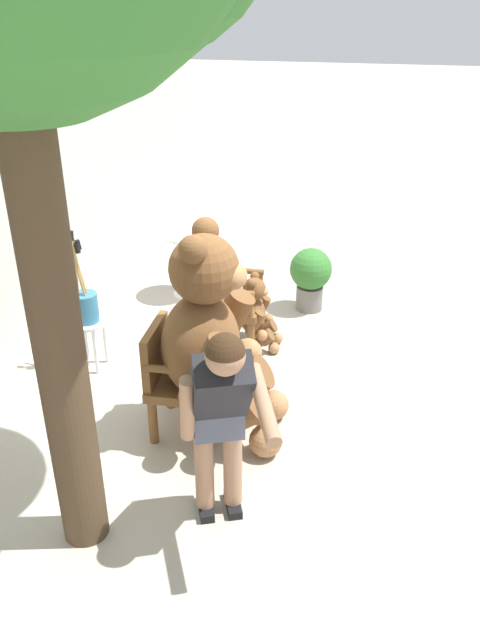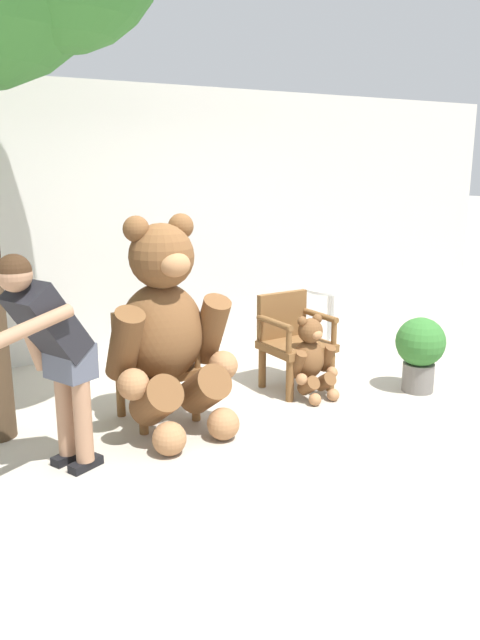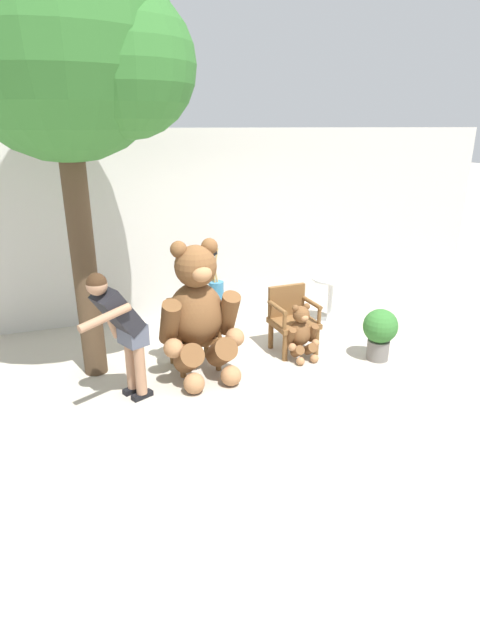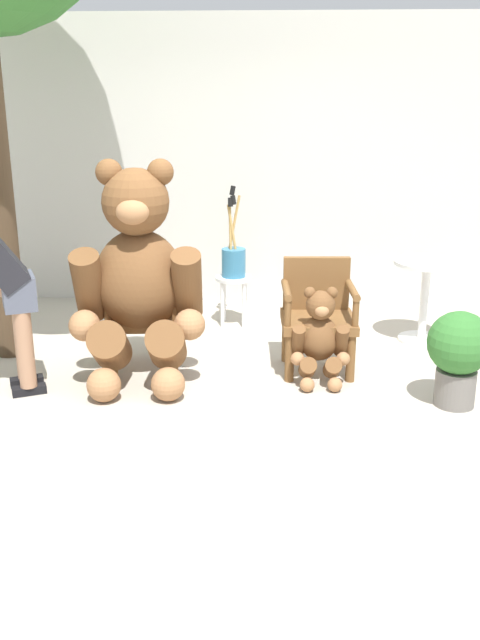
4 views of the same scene
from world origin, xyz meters
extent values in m
plane|color=#B2A899|center=(0.00, 0.00, 0.00)|extent=(60.00, 60.00, 0.00)
cube|color=beige|center=(0.00, 2.40, 1.40)|extent=(10.00, 0.16, 2.80)
cube|color=brown|center=(-0.67, 0.40, 0.41)|extent=(0.60, 0.56, 0.07)
cylinder|color=brown|center=(-0.89, 0.18, 0.18)|extent=(0.07, 0.07, 0.37)
cylinder|color=brown|center=(-0.43, 0.21, 0.18)|extent=(0.07, 0.07, 0.37)
cylinder|color=brown|center=(-0.92, 0.60, 0.18)|extent=(0.07, 0.07, 0.37)
cylinder|color=brown|center=(-0.46, 0.63, 0.18)|extent=(0.07, 0.07, 0.37)
cube|color=brown|center=(-0.69, 0.63, 0.65)|extent=(0.52, 0.10, 0.42)
cylinder|color=brown|center=(-0.92, 0.38, 0.66)|extent=(0.09, 0.48, 0.06)
cylinder|color=brown|center=(-0.91, 0.17, 0.55)|extent=(0.05, 0.05, 0.22)
cylinder|color=brown|center=(-0.43, 0.42, 0.66)|extent=(0.09, 0.48, 0.06)
cylinder|color=brown|center=(-0.41, 0.22, 0.55)|extent=(0.05, 0.05, 0.22)
cube|color=brown|center=(0.67, 0.40, 0.41)|extent=(0.59, 0.55, 0.07)
cylinder|color=brown|center=(0.45, 0.18, 0.18)|extent=(0.07, 0.07, 0.37)
cylinder|color=brown|center=(0.91, 0.21, 0.18)|extent=(0.07, 0.07, 0.37)
cylinder|color=brown|center=(0.43, 0.60, 0.18)|extent=(0.07, 0.07, 0.37)
cylinder|color=brown|center=(0.89, 0.63, 0.18)|extent=(0.07, 0.07, 0.37)
cube|color=brown|center=(0.66, 0.63, 0.65)|extent=(0.52, 0.09, 0.42)
cylinder|color=brown|center=(0.42, 0.39, 0.66)|extent=(0.08, 0.48, 0.06)
cylinder|color=brown|center=(0.44, 0.18, 0.55)|extent=(0.05, 0.05, 0.22)
cylinder|color=brown|center=(0.92, 0.42, 0.66)|extent=(0.08, 0.48, 0.06)
cylinder|color=brown|center=(0.93, 0.21, 0.55)|extent=(0.05, 0.05, 0.22)
ellipsoid|color=brown|center=(-0.67, 0.28, 0.75)|extent=(0.71, 0.62, 0.77)
sphere|color=brown|center=(-0.67, 0.25, 1.34)|extent=(0.49, 0.49, 0.49)
ellipsoid|color=#A47148|center=(-0.65, 0.04, 1.30)|extent=(0.25, 0.20, 0.18)
sphere|color=black|center=(-0.65, 0.04, 1.31)|extent=(0.07, 0.07, 0.07)
sphere|color=brown|center=(-0.86, 0.26, 1.55)|extent=(0.19, 0.19, 0.19)
sphere|color=brown|center=(-0.49, 0.29, 1.55)|extent=(0.19, 0.19, 0.19)
cylinder|color=brown|center=(-1.02, 0.13, 0.75)|extent=(0.25, 0.44, 0.58)
sphere|color=#A47148|center=(-1.03, -0.03, 0.49)|extent=(0.23, 0.23, 0.23)
cylinder|color=brown|center=(-0.31, 0.19, 0.75)|extent=(0.25, 0.44, 0.58)
sphere|color=#A47148|center=(-0.27, 0.03, 0.49)|extent=(0.23, 0.23, 0.23)
cylinder|color=brown|center=(-0.86, -0.01, 0.33)|extent=(0.32, 0.50, 0.45)
sphere|color=#A47148|center=(-0.86, -0.25, 0.12)|extent=(0.24, 0.24, 0.24)
cylinder|color=brown|center=(-0.45, 0.02, 0.33)|extent=(0.32, 0.50, 0.45)
sphere|color=#A47148|center=(-0.41, -0.21, 0.12)|extent=(0.24, 0.24, 0.24)
ellipsoid|color=brown|center=(0.67, 0.22, 0.33)|extent=(0.31, 0.27, 0.34)
sphere|color=brown|center=(0.68, 0.21, 0.60)|extent=(0.22, 0.22, 0.22)
ellipsoid|color=#A47148|center=(0.68, 0.11, 0.58)|extent=(0.11, 0.09, 0.08)
sphere|color=black|center=(0.68, 0.11, 0.59)|extent=(0.03, 0.03, 0.03)
sphere|color=brown|center=(0.59, 0.21, 0.69)|extent=(0.09, 0.09, 0.09)
sphere|color=brown|center=(0.76, 0.22, 0.69)|extent=(0.09, 0.09, 0.09)
cylinder|color=brown|center=(0.52, 0.16, 0.33)|extent=(0.11, 0.19, 0.26)
sphere|color=#A47148|center=(0.51, 0.09, 0.22)|extent=(0.10, 0.10, 0.10)
cylinder|color=brown|center=(0.84, 0.18, 0.33)|extent=(0.11, 0.19, 0.26)
sphere|color=#A47148|center=(0.85, 0.11, 0.22)|extent=(0.10, 0.10, 0.10)
cylinder|color=brown|center=(0.59, 0.09, 0.15)|extent=(0.14, 0.22, 0.20)
sphere|color=#A47148|center=(0.58, -0.01, 0.05)|extent=(0.11, 0.11, 0.11)
cylinder|color=brown|center=(0.77, 0.10, 0.15)|extent=(0.14, 0.22, 0.20)
sphere|color=#A47148|center=(0.79, 0.00, 0.05)|extent=(0.11, 0.11, 0.11)
cube|color=black|center=(-1.51, 0.01, 0.03)|extent=(0.26, 0.18, 0.06)
cylinder|color=#A37556|center=(-1.51, 0.01, 0.47)|extent=(0.12, 0.12, 0.82)
cube|color=black|center=(-1.43, -0.16, 0.03)|extent=(0.26, 0.18, 0.06)
cylinder|color=#A37556|center=(-1.43, -0.16, 0.47)|extent=(0.12, 0.12, 0.82)
cube|color=#4C5160|center=(-1.47, -0.07, 0.75)|extent=(0.32, 0.36, 0.24)
cube|color=black|center=(-1.61, -0.14, 1.04)|extent=(0.56, 0.49, 0.56)
sphere|color=#A37556|center=(-1.79, -0.22, 1.37)|extent=(0.21, 0.21, 0.21)
sphere|color=#382314|center=(-1.79, -0.22, 1.39)|extent=(0.21, 0.21, 0.21)
cylinder|color=#A37556|center=(-1.76, -0.41, 1.09)|extent=(0.55, 0.31, 0.17)
cylinder|color=#A37556|center=(-1.69, 0.04, 0.92)|extent=(0.24, 0.17, 0.50)
cylinder|color=silver|center=(-0.05, 1.54, 0.45)|extent=(0.34, 0.34, 0.03)
cylinder|color=silver|center=(0.05, 1.64, 0.22)|extent=(0.04, 0.04, 0.43)
cylinder|color=silver|center=(-0.15, 1.64, 0.22)|extent=(0.04, 0.04, 0.43)
cylinder|color=silver|center=(0.05, 1.44, 0.22)|extent=(0.04, 0.04, 0.43)
cylinder|color=silver|center=(-0.15, 1.44, 0.22)|extent=(0.04, 0.04, 0.43)
cylinder|color=teal|center=(-0.05, 1.54, 0.59)|extent=(0.22, 0.22, 0.26)
cylinder|color=tan|center=(-0.06, 1.58, 0.87)|extent=(0.15, 0.05, 0.66)
cylinder|color=black|center=(-0.06, 1.58, 1.24)|extent=(0.06, 0.05, 0.09)
cylinder|color=tan|center=(-0.07, 1.53, 0.82)|extent=(0.04, 0.10, 0.57)
cylinder|color=black|center=(-0.07, 1.53, 1.15)|extent=(0.05, 0.05, 0.09)
cylinder|color=tan|center=(-0.05, 1.53, 0.83)|extent=(0.12, 0.06, 0.58)
cylinder|color=black|center=(-0.05, 1.53, 1.17)|extent=(0.06, 0.05, 0.09)
cylinder|color=white|center=(1.63, 1.15, 0.70)|extent=(0.56, 0.56, 0.03)
cylinder|color=white|center=(1.63, 1.15, 0.34)|extent=(0.07, 0.07, 0.69)
cylinder|color=white|center=(1.63, 1.15, 0.01)|extent=(0.40, 0.40, 0.03)
cylinder|color=#473523|center=(-1.86, 0.68, 1.49)|extent=(0.27, 0.27, 2.98)
sphere|color=#33702D|center=(-1.86, 0.68, 3.61)|extent=(2.31, 2.31, 2.31)
sphere|color=#33702D|center=(-1.28, 0.33, 3.38)|extent=(1.39, 1.39, 1.39)
cylinder|color=slate|center=(1.60, -0.18, 0.13)|extent=(0.28, 0.28, 0.26)
sphere|color=#33702D|center=(1.60, -0.18, 0.46)|extent=(0.44, 0.44, 0.44)
camera|label=1|loc=(-4.39, -0.97, 2.97)|focal=35.00mm
camera|label=2|loc=(-2.43, -4.01, 2.01)|focal=35.00mm
camera|label=3|loc=(-2.03, -5.10, 2.83)|focal=28.00mm
camera|label=4|loc=(0.34, -4.82, 2.12)|focal=40.00mm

